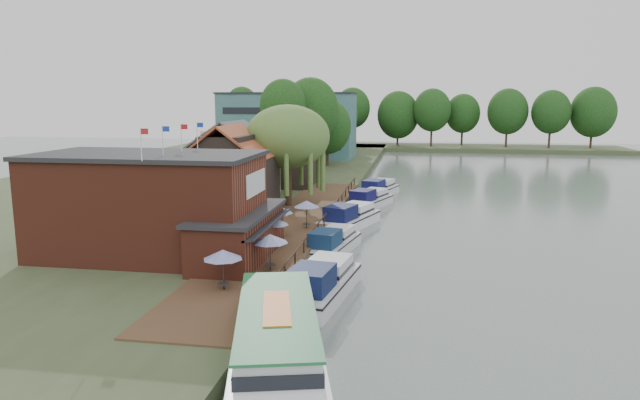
# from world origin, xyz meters

# --- Properties ---
(ground) EXTENTS (260.00, 260.00, 0.00)m
(ground) POSITION_xyz_m (0.00, 0.00, 0.00)
(ground) COLOR slate
(ground) RESTS_ON ground
(land_bank) EXTENTS (50.00, 140.00, 1.00)m
(land_bank) POSITION_xyz_m (-30.00, 35.00, 0.50)
(land_bank) COLOR #384728
(land_bank) RESTS_ON ground
(quay_deck) EXTENTS (6.00, 50.00, 0.10)m
(quay_deck) POSITION_xyz_m (-8.00, 10.00, 1.05)
(quay_deck) COLOR #47301E
(quay_deck) RESTS_ON land_bank
(quay_rail) EXTENTS (0.20, 49.00, 1.00)m
(quay_rail) POSITION_xyz_m (-5.30, 10.50, 1.50)
(quay_rail) COLOR black
(quay_rail) RESTS_ON land_bank
(pub) EXTENTS (20.00, 11.00, 7.30)m
(pub) POSITION_xyz_m (-14.00, -1.00, 4.65)
(pub) COLOR maroon
(pub) RESTS_ON land_bank
(hotel_block) EXTENTS (25.40, 12.40, 12.30)m
(hotel_block) POSITION_xyz_m (-22.00, 70.00, 7.15)
(hotel_block) COLOR #38666B
(hotel_block) RESTS_ON land_bank
(cottage_a) EXTENTS (8.60, 7.60, 8.50)m
(cottage_a) POSITION_xyz_m (-15.00, 14.00, 5.25)
(cottage_a) COLOR black
(cottage_a) RESTS_ON land_bank
(cottage_b) EXTENTS (9.60, 8.60, 8.50)m
(cottage_b) POSITION_xyz_m (-18.00, 24.00, 5.25)
(cottage_b) COLOR beige
(cottage_b) RESTS_ON land_bank
(cottage_c) EXTENTS (7.60, 7.60, 8.50)m
(cottage_c) POSITION_xyz_m (-14.00, 33.00, 5.25)
(cottage_c) COLOR black
(cottage_c) RESTS_ON land_bank
(willow) EXTENTS (8.60, 8.60, 10.43)m
(willow) POSITION_xyz_m (-10.50, 19.00, 6.21)
(willow) COLOR #476B2D
(willow) RESTS_ON land_bank
(umbrella_0) EXTENTS (2.29, 2.29, 2.38)m
(umbrella_0) POSITION_xyz_m (-8.28, -7.65, 2.29)
(umbrella_0) COLOR #1B2B97
(umbrella_0) RESTS_ON quay_deck
(umbrella_1) EXTENTS (2.36, 2.36, 2.38)m
(umbrella_1) POSITION_xyz_m (-6.59, -3.54, 2.29)
(umbrella_1) COLOR navy
(umbrella_1) RESTS_ON quay_deck
(umbrella_2) EXTENTS (2.23, 2.23, 2.38)m
(umbrella_2) POSITION_xyz_m (-7.66, 1.66, 2.29)
(umbrella_2) COLOR navy
(umbrella_2) RESTS_ON quay_deck
(umbrella_3) EXTENTS (2.20, 2.20, 2.38)m
(umbrella_3) POSITION_xyz_m (-8.24, 5.89, 2.29)
(umbrella_3) COLOR navy
(umbrella_3) RESTS_ON quay_deck
(umbrella_4) EXTENTS (2.20, 2.20, 2.38)m
(umbrella_4) POSITION_xyz_m (-6.62, 8.85, 2.29)
(umbrella_4) COLOR navy
(umbrella_4) RESTS_ON quay_deck
(cruiser_0) EXTENTS (4.62, 10.45, 2.46)m
(cruiser_0) POSITION_xyz_m (-3.04, -5.09, 1.23)
(cruiser_0) COLOR silver
(cruiser_0) RESTS_ON ground
(cruiser_1) EXTENTS (4.50, 9.33, 2.13)m
(cruiser_1) POSITION_xyz_m (-3.88, 5.26, 1.07)
(cruiser_1) COLOR silver
(cruiser_1) RESTS_ON ground
(cruiser_2) EXTENTS (6.15, 10.46, 2.41)m
(cruiser_2) POSITION_xyz_m (-3.63, 14.51, 1.21)
(cruiser_2) COLOR white
(cruiser_2) RESTS_ON ground
(cruiser_3) EXTENTS (5.86, 9.79, 2.24)m
(cruiser_3) POSITION_xyz_m (-2.62, 24.95, 1.12)
(cruiser_3) COLOR silver
(cruiser_3) RESTS_ON ground
(cruiser_4) EXTENTS (5.66, 9.93, 2.27)m
(cruiser_4) POSITION_xyz_m (-2.08, 32.77, 1.14)
(cruiser_4) COLOR silver
(cruiser_4) RESTS_ON ground
(tour_boat) EXTENTS (7.48, 14.91, 3.13)m
(tour_boat) POSITION_xyz_m (-3.13, -15.70, 1.57)
(tour_boat) COLOR silver
(tour_boat) RESTS_ON ground
(swan) EXTENTS (0.44, 0.44, 0.44)m
(swan) POSITION_xyz_m (-3.31, -12.56, 0.22)
(swan) COLOR white
(swan) RESTS_ON ground
(bank_tree_0) EXTENTS (6.62, 6.62, 13.84)m
(bank_tree_0) POSITION_xyz_m (-16.56, 42.65, 7.92)
(bank_tree_0) COLOR #143811
(bank_tree_0) RESTS_ON land_bank
(bank_tree_1) EXTENTS (8.62, 8.62, 14.26)m
(bank_tree_1) POSITION_xyz_m (-13.68, 48.68, 8.13)
(bank_tree_1) COLOR #143811
(bank_tree_1) RESTS_ON land_bank
(bank_tree_2) EXTENTS (7.92, 7.92, 11.04)m
(bank_tree_2) POSITION_xyz_m (-12.30, 56.42, 6.52)
(bank_tree_2) COLOR #143811
(bank_tree_2) RESTS_ON land_bank
(bank_tree_3) EXTENTS (7.58, 7.58, 12.53)m
(bank_tree_3) POSITION_xyz_m (-16.52, 77.08, 7.27)
(bank_tree_3) COLOR #143811
(bank_tree_3) RESTS_ON land_bank
(bank_tree_4) EXTENTS (6.12, 6.12, 11.25)m
(bank_tree_4) POSITION_xyz_m (-13.09, 84.13, 6.62)
(bank_tree_4) COLOR #143811
(bank_tree_4) RESTS_ON land_bank
(bank_tree_5) EXTENTS (6.94, 6.94, 10.49)m
(bank_tree_5) POSITION_xyz_m (-18.85, 94.47, 6.25)
(bank_tree_5) COLOR #143811
(bank_tree_5) RESTS_ON land_bank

